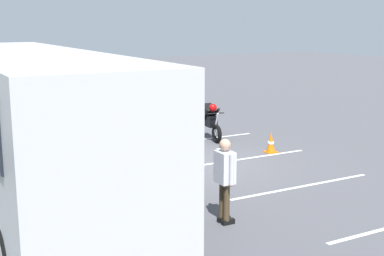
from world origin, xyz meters
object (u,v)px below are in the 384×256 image
at_px(tour_bus, 31,129).
at_px(spectator_far_right, 127,127).
at_px(spectator_centre, 163,150).
at_px(traffic_cone, 271,142).
at_px(parked_motorcycle_silver, 80,149).
at_px(spectator_far_left, 225,174).
at_px(spectator_right, 134,139).
at_px(spectator_left, 191,162).
at_px(stunt_motorcycle, 208,120).

bearing_deg(tour_bus, spectator_far_right, -58.07).
height_order(spectator_centre, spectator_far_right, spectator_far_right).
bearing_deg(tour_bus, traffic_cone, -80.95).
bearing_deg(parked_motorcycle_silver, traffic_cone, -103.91).
xyz_separation_m(spectator_far_left, spectator_right, (3.64, 0.29, 0.01)).
relative_size(spectator_centre, parked_motorcycle_silver, 0.85).
distance_m(spectator_left, spectator_far_right, 3.67).
relative_size(spectator_left, traffic_cone, 2.70).
relative_size(spectator_far_left, spectator_right, 0.99).
xyz_separation_m(spectator_far_left, spectator_far_right, (4.70, 0.01, 0.10)).
height_order(spectator_right, traffic_cone, spectator_right).
relative_size(parked_motorcycle_silver, stunt_motorcycle, 0.99).
height_order(spectator_far_left, spectator_left, spectator_left).
bearing_deg(tour_bus, parked_motorcycle_silver, -35.97).
bearing_deg(spectator_right, spectator_centre, -176.86).
height_order(spectator_far_right, stunt_motorcycle, spectator_far_right).
height_order(parked_motorcycle_silver, stunt_motorcycle, stunt_motorcycle).
relative_size(tour_bus, spectator_far_left, 5.94).
relative_size(tour_bus, traffic_cone, 15.82).
bearing_deg(tour_bus, spectator_far_left, -134.69).
height_order(spectator_left, parked_motorcycle_silver, spectator_left).
xyz_separation_m(spectator_left, spectator_centre, (1.14, 0.05, 0.02)).
height_order(tour_bus, parked_motorcycle_silver, tour_bus).
height_order(spectator_right, spectator_far_right, spectator_far_right).
bearing_deg(spectator_centre, traffic_cone, -67.55).
xyz_separation_m(spectator_centre, spectator_far_right, (2.53, -0.21, 0.06)).
height_order(tour_bus, spectator_far_right, tour_bus).
relative_size(spectator_far_left, stunt_motorcycle, 0.82).
distance_m(tour_bus, spectator_left, 3.38).
xyz_separation_m(spectator_far_left, spectator_centre, (2.17, 0.21, 0.04)).
relative_size(spectator_left, parked_motorcycle_silver, 0.84).
distance_m(spectator_centre, parked_motorcycle_silver, 3.37).
bearing_deg(spectator_right, spectator_far_right, -15.07).
height_order(spectator_far_left, parked_motorcycle_silver, spectator_far_left).
bearing_deg(spectator_left, tour_bus, 56.04).
bearing_deg(stunt_motorcycle, spectator_far_left, 150.86).
xyz_separation_m(tour_bus, spectator_centre, (-0.72, -2.70, -0.61)).
bearing_deg(spectator_far_right, tour_bus, 121.93).
relative_size(parked_motorcycle_silver, traffic_cone, 3.21).
xyz_separation_m(stunt_motorcycle, traffic_cone, (-2.57, -0.62, -0.31)).
relative_size(spectator_far_right, traffic_cone, 2.88).
relative_size(spectator_centre, traffic_cone, 2.74).
bearing_deg(traffic_cone, spectator_centre, 112.45).
distance_m(spectator_far_left, spectator_right, 3.65).
relative_size(spectator_far_left, spectator_centre, 0.97).
xyz_separation_m(spectator_right, parked_motorcycle_silver, (1.74, 0.82, -0.52)).
distance_m(spectator_far_right, stunt_motorcycle, 4.19).
bearing_deg(spectator_right, parked_motorcycle_silver, 25.12).
relative_size(spectator_centre, stunt_motorcycle, 0.84).
xyz_separation_m(spectator_left, traffic_cone, (3.01, -4.46, -0.71)).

